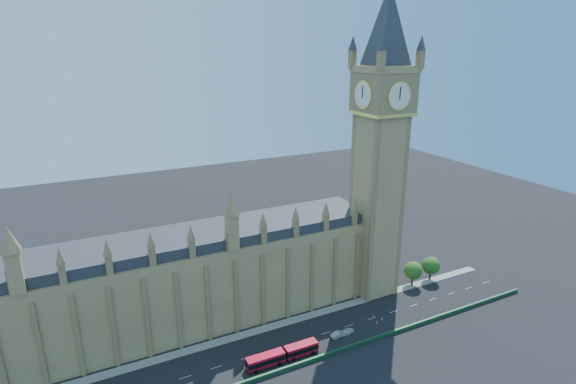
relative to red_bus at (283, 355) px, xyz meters
name	(u,v)px	position (x,y,z in m)	size (l,w,h in m)	color
ground	(288,345)	(4.04, 5.23, -1.75)	(400.00, 400.00, 0.00)	black
palace_westminster	(172,284)	(-20.96, 27.23, 12.12)	(120.00, 20.00, 28.00)	#99754A
elizabeth_tower	(381,126)	(42.04, 19.22, 52.81)	(20.59, 20.59, 105.00)	#99754A
bridge_parapet	(303,363)	(4.04, -3.77, -1.15)	(160.00, 0.60, 1.20)	#1E4C2D
kerb_north	(273,326)	(4.04, 14.73, -1.67)	(160.00, 3.00, 0.16)	gray
tree_east_near	(413,270)	(56.27, 15.31, 3.90)	(6.00, 6.00, 8.50)	#382619
tree_east_far	(431,265)	(64.27, 15.31, 3.90)	(6.00, 6.00, 8.50)	#382619
red_bus	(283,355)	(0.00, 0.00, 0.00)	(19.56, 3.31, 3.32)	#B00B25
car_grey	(304,348)	(7.01, 1.38, -1.08)	(1.58, 3.92, 1.34)	#44464C
car_silver	(339,334)	(18.52, 2.09, -0.92)	(1.75, 5.01, 1.65)	#97989E
car_white	(347,331)	(21.43, 2.39, -1.10)	(1.82, 4.49, 1.30)	silver
cone_a	(349,334)	(21.52, 1.45, -1.36)	(0.59, 0.59, 0.80)	black
cone_b	(377,322)	(31.83, 2.40, -1.36)	(0.64, 0.64, 0.79)	black
cone_c	(382,319)	(34.15, 3.25, -1.36)	(0.63, 0.63, 0.80)	black
cone_d	(374,317)	(32.69, 5.15, -1.36)	(0.61, 0.61, 0.78)	black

